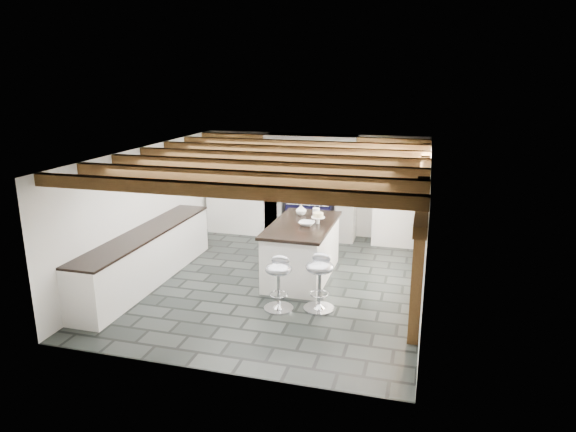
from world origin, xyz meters
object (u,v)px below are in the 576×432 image
(kitchen_island, at_px, (302,249))
(bar_stool_far, at_px, (279,277))
(bar_stool_near, at_px, (320,276))
(range_cooker, at_px, (310,217))

(kitchen_island, xyz_separation_m, bar_stool_far, (-0.03, -1.42, 0.02))
(kitchen_island, bearing_deg, bar_stool_near, -64.53)
(range_cooker, distance_m, kitchen_island, 2.38)
(range_cooker, relative_size, bar_stool_near, 1.11)
(range_cooker, height_order, bar_stool_far, range_cooker)
(range_cooker, distance_m, bar_stool_far, 3.78)
(bar_stool_near, relative_size, bar_stool_far, 1.05)
(kitchen_island, relative_size, bar_stool_near, 2.26)
(range_cooker, xyz_separation_m, bar_stool_near, (0.97, -3.61, 0.10))
(bar_stool_near, distance_m, bar_stool_far, 0.63)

